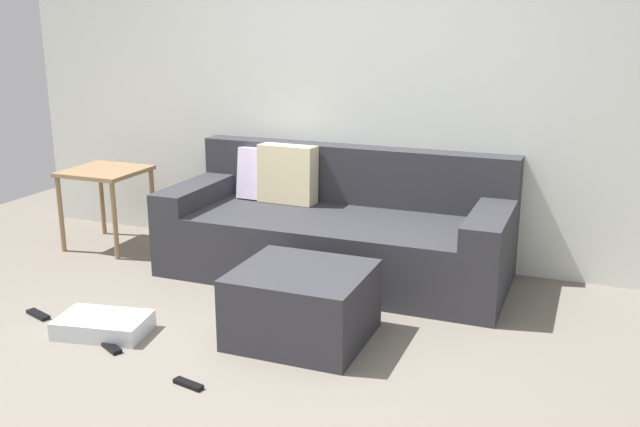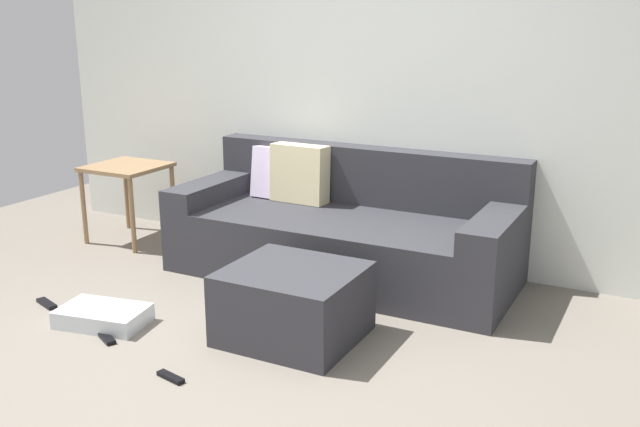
{
  "view_description": "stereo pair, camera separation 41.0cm",
  "coord_description": "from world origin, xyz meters",
  "px_view_note": "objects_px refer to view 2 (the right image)",
  "views": [
    {
      "loc": [
        1.63,
        -2.68,
        1.72
      ],
      "look_at": [
        0.11,
        1.13,
        0.58
      ],
      "focal_mm": 40.04,
      "sensor_mm": 36.0,
      "label": 1
    },
    {
      "loc": [
        2.0,
        -2.51,
        1.72
      ],
      "look_at": [
        0.11,
        1.13,
        0.58
      ],
      "focal_mm": 40.04,
      "sensor_mm": 36.0,
      "label": 2
    }
  ],
  "objects_px": {
    "couch_sectional": "(343,231)",
    "ottoman": "(293,303)",
    "storage_bin": "(103,316)",
    "remote_by_storage_bin": "(106,337)",
    "remote_near_ottoman": "(171,377)",
    "side_table": "(127,176)",
    "remote_under_side_table": "(47,303)"
  },
  "relations": [
    {
      "from": "ottoman",
      "to": "storage_bin",
      "type": "bearing_deg",
      "value": -161.23
    },
    {
      "from": "storage_bin",
      "to": "ottoman",
      "type": "bearing_deg",
      "value": 18.77
    },
    {
      "from": "storage_bin",
      "to": "side_table",
      "type": "height_order",
      "value": "side_table"
    },
    {
      "from": "couch_sectional",
      "to": "ottoman",
      "type": "xyz_separation_m",
      "value": [
        0.2,
        -1.05,
        -0.1
      ]
    },
    {
      "from": "storage_bin",
      "to": "couch_sectional",
      "type": "bearing_deg",
      "value": 58.62
    },
    {
      "from": "remote_near_ottoman",
      "to": "remote_by_storage_bin",
      "type": "relative_size",
      "value": 0.89
    },
    {
      "from": "remote_under_side_table",
      "to": "remote_by_storage_bin",
      "type": "bearing_deg",
      "value": 2.9
    },
    {
      "from": "remote_under_side_table",
      "to": "ottoman",
      "type": "bearing_deg",
      "value": 30.19
    },
    {
      "from": "couch_sectional",
      "to": "ottoman",
      "type": "distance_m",
      "value": 1.07
    },
    {
      "from": "ottoman",
      "to": "remote_by_storage_bin",
      "type": "relative_size",
      "value": 3.77
    },
    {
      "from": "storage_bin",
      "to": "side_table",
      "type": "relative_size",
      "value": 0.82
    },
    {
      "from": "storage_bin",
      "to": "remote_near_ottoman",
      "type": "distance_m",
      "value": 0.83
    },
    {
      "from": "couch_sectional",
      "to": "remote_by_storage_bin",
      "type": "distance_m",
      "value": 1.73
    },
    {
      "from": "remote_near_ottoman",
      "to": "couch_sectional",
      "type": "bearing_deg",
      "value": 98.78
    },
    {
      "from": "ottoman",
      "to": "storage_bin",
      "type": "height_order",
      "value": "ottoman"
    },
    {
      "from": "side_table",
      "to": "remote_near_ottoman",
      "type": "relative_size",
      "value": 3.63
    },
    {
      "from": "couch_sectional",
      "to": "storage_bin",
      "type": "distance_m",
      "value": 1.66
    },
    {
      "from": "side_table",
      "to": "remote_under_side_table",
      "type": "height_order",
      "value": "side_table"
    },
    {
      "from": "side_table",
      "to": "remote_by_storage_bin",
      "type": "height_order",
      "value": "side_table"
    },
    {
      "from": "couch_sectional",
      "to": "remote_near_ottoman",
      "type": "bearing_deg",
      "value": -93.33
    },
    {
      "from": "couch_sectional",
      "to": "remote_near_ottoman",
      "type": "relative_size",
      "value": 13.88
    },
    {
      "from": "side_table",
      "to": "remote_near_ottoman",
      "type": "distance_m",
      "value": 2.44
    },
    {
      "from": "couch_sectional",
      "to": "side_table",
      "type": "xyz_separation_m",
      "value": [
        -1.82,
        -0.09,
        0.21
      ]
    },
    {
      "from": "remote_near_ottoman",
      "to": "storage_bin",
      "type": "bearing_deg",
      "value": 168.26
    },
    {
      "from": "couch_sectional",
      "to": "side_table",
      "type": "distance_m",
      "value": 1.83
    },
    {
      "from": "side_table",
      "to": "couch_sectional",
      "type": "bearing_deg",
      "value": 2.78
    },
    {
      "from": "remote_by_storage_bin",
      "to": "remote_under_side_table",
      "type": "xyz_separation_m",
      "value": [
        -0.67,
        0.19,
        0.0
      ]
    },
    {
      "from": "side_table",
      "to": "remote_under_side_table",
      "type": "xyz_separation_m",
      "value": [
        0.45,
        -1.27,
        -0.5
      ]
    },
    {
      "from": "remote_by_storage_bin",
      "to": "remote_near_ottoman",
      "type": "bearing_deg",
      "value": 9.82
    },
    {
      "from": "remote_near_ottoman",
      "to": "remote_under_side_table",
      "type": "relative_size",
      "value": 0.87
    },
    {
      "from": "storage_bin",
      "to": "remote_under_side_table",
      "type": "xyz_separation_m",
      "value": [
        -0.51,
        0.05,
        -0.04
      ]
    },
    {
      "from": "side_table",
      "to": "remote_under_side_table",
      "type": "distance_m",
      "value": 1.44
    }
  ]
}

